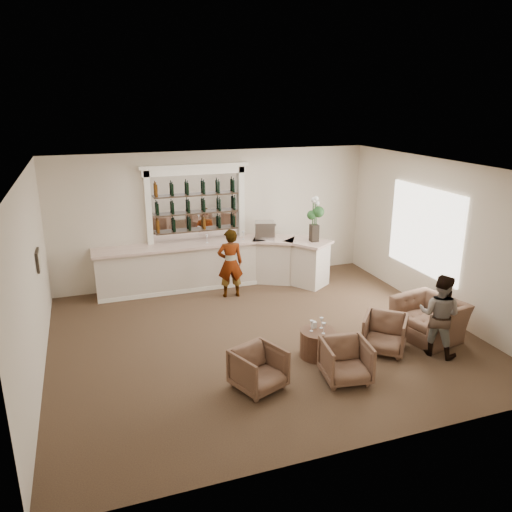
{
  "coord_description": "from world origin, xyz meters",
  "views": [
    {
      "loc": [
        -3.06,
        -8.34,
        4.48
      ],
      "look_at": [
        0.17,
        0.9,
        1.39
      ],
      "focal_mm": 35.0,
      "sensor_mm": 36.0,
      "label": 1
    }
  ],
  "objects_px": {
    "flower_vase": "(315,216)",
    "guest": "(439,315)",
    "cocktail_table": "(318,343)",
    "armchair_left": "(259,369)",
    "bar_counter": "(215,265)",
    "armchair_center": "(346,361)",
    "espresso_machine": "(265,230)",
    "armchair_far": "(429,319)",
    "sommelier": "(230,263)",
    "armchair_right": "(385,334)"
  },
  "relations": [
    {
      "from": "cocktail_table",
      "to": "guest",
      "type": "distance_m",
      "value": 2.25
    },
    {
      "from": "armchair_left",
      "to": "espresso_machine",
      "type": "height_order",
      "value": "espresso_machine"
    },
    {
      "from": "armchair_far",
      "to": "guest",
      "type": "bearing_deg",
      "value": -38.02
    },
    {
      "from": "bar_counter",
      "to": "espresso_machine",
      "type": "height_order",
      "value": "espresso_machine"
    },
    {
      "from": "bar_counter",
      "to": "armchair_far",
      "type": "bearing_deg",
      "value": -51.55
    },
    {
      "from": "bar_counter",
      "to": "armchair_right",
      "type": "bearing_deg",
      "value": -63.8
    },
    {
      "from": "armchair_right",
      "to": "armchair_left",
      "type": "bearing_deg",
      "value": -130.4
    },
    {
      "from": "armchair_right",
      "to": "armchair_center",
      "type": "bearing_deg",
      "value": -110.39
    },
    {
      "from": "sommelier",
      "to": "flower_vase",
      "type": "height_order",
      "value": "flower_vase"
    },
    {
      "from": "cocktail_table",
      "to": "armchair_right",
      "type": "xyz_separation_m",
      "value": [
        1.25,
        -0.23,
        0.1
      ]
    },
    {
      "from": "bar_counter",
      "to": "armchair_center",
      "type": "height_order",
      "value": "bar_counter"
    },
    {
      "from": "armchair_far",
      "to": "espresso_machine",
      "type": "height_order",
      "value": "espresso_machine"
    },
    {
      "from": "armchair_left",
      "to": "armchair_right",
      "type": "height_order",
      "value": "armchair_right"
    },
    {
      "from": "armchair_far",
      "to": "flower_vase",
      "type": "bearing_deg",
      "value": -177.39
    },
    {
      "from": "bar_counter",
      "to": "guest",
      "type": "xyz_separation_m",
      "value": [
        2.93,
        -4.66,
        0.19
      ]
    },
    {
      "from": "armchair_far",
      "to": "armchair_center",
      "type": "bearing_deg",
      "value": -82.06
    },
    {
      "from": "sommelier",
      "to": "espresso_machine",
      "type": "bearing_deg",
      "value": -141.29
    },
    {
      "from": "armchair_center",
      "to": "flower_vase",
      "type": "xyz_separation_m",
      "value": [
        1.4,
        4.22,
        1.42
      ]
    },
    {
      "from": "guest",
      "to": "flower_vase",
      "type": "bearing_deg",
      "value": -29.11
    },
    {
      "from": "sommelier",
      "to": "armchair_center",
      "type": "bearing_deg",
      "value": 106.72
    },
    {
      "from": "bar_counter",
      "to": "guest",
      "type": "bearing_deg",
      "value": -57.83
    },
    {
      "from": "armchair_far",
      "to": "armchair_right",
      "type": "bearing_deg",
      "value": -92.34
    },
    {
      "from": "bar_counter",
      "to": "flower_vase",
      "type": "distance_m",
      "value": 2.7
    },
    {
      "from": "guest",
      "to": "cocktail_table",
      "type": "bearing_deg",
      "value": 35.35
    },
    {
      "from": "armchair_right",
      "to": "cocktail_table",
      "type": "bearing_deg",
      "value": -149.79
    },
    {
      "from": "bar_counter",
      "to": "armchair_center",
      "type": "bearing_deg",
      "value": -79.34
    },
    {
      "from": "bar_counter",
      "to": "armchair_left",
      "type": "relative_size",
      "value": 7.58
    },
    {
      "from": "armchair_left",
      "to": "armchair_center",
      "type": "relative_size",
      "value": 0.99
    },
    {
      "from": "cocktail_table",
      "to": "sommelier",
      "type": "height_order",
      "value": "sommelier"
    },
    {
      "from": "armchair_left",
      "to": "armchair_far",
      "type": "bearing_deg",
      "value": -12.49
    },
    {
      "from": "cocktail_table",
      "to": "armchair_left",
      "type": "height_order",
      "value": "armchair_left"
    },
    {
      "from": "bar_counter",
      "to": "armchair_center",
      "type": "xyz_separation_m",
      "value": [
        0.92,
        -4.9,
        -0.23
      ]
    },
    {
      "from": "guest",
      "to": "bar_counter",
      "type": "bearing_deg",
      "value": -5.59
    },
    {
      "from": "armchair_far",
      "to": "armchair_left",
      "type": "bearing_deg",
      "value": -92.99
    },
    {
      "from": "armchair_left",
      "to": "armchair_right",
      "type": "xyz_separation_m",
      "value": [
        2.62,
        0.41,
        0.01
      ]
    },
    {
      "from": "sommelier",
      "to": "armchair_left",
      "type": "xyz_separation_m",
      "value": [
        -0.7,
        -3.94,
        -0.48
      ]
    },
    {
      "from": "cocktail_table",
      "to": "armchair_right",
      "type": "height_order",
      "value": "armchair_right"
    },
    {
      "from": "sommelier",
      "to": "armchair_right",
      "type": "distance_m",
      "value": 4.04
    },
    {
      "from": "armchair_far",
      "to": "espresso_machine",
      "type": "distance_m",
      "value": 4.57
    },
    {
      "from": "bar_counter",
      "to": "armchair_far",
      "type": "distance_m",
      "value": 5.18
    },
    {
      "from": "armchair_right",
      "to": "espresso_machine",
      "type": "relative_size",
      "value": 1.59
    },
    {
      "from": "armchair_right",
      "to": "bar_counter",
      "type": "bearing_deg",
      "value": 156.81
    },
    {
      "from": "armchair_left",
      "to": "armchair_center",
      "type": "xyz_separation_m",
      "value": [
        1.45,
        -0.23,
        0.0
      ]
    },
    {
      "from": "guest",
      "to": "armchair_far",
      "type": "xyz_separation_m",
      "value": [
        0.29,
        0.6,
        -0.38
      ]
    },
    {
      "from": "flower_vase",
      "to": "guest",
      "type": "bearing_deg",
      "value": -81.35
    },
    {
      "from": "cocktail_table",
      "to": "guest",
      "type": "xyz_separation_m",
      "value": [
        2.09,
        -0.63,
        0.52
      ]
    },
    {
      "from": "sommelier",
      "to": "armchair_right",
      "type": "height_order",
      "value": "sommelier"
    },
    {
      "from": "armchair_center",
      "to": "guest",
      "type": "bearing_deg",
      "value": 15.39
    },
    {
      "from": "armchair_right",
      "to": "espresso_machine",
      "type": "height_order",
      "value": "espresso_machine"
    },
    {
      "from": "sommelier",
      "to": "cocktail_table",
      "type": "bearing_deg",
      "value": 107.99
    }
  ]
}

